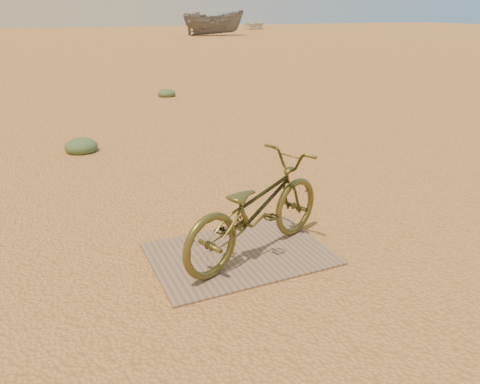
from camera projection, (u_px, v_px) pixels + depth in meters
name	position (u px, v px, depth m)	size (l,w,h in m)	color
ground	(212.00, 285.00, 3.98)	(120.00, 120.00, 0.00)	#BD824E
plywood_board	(240.00, 254.00, 4.46)	(1.66, 1.15, 0.02)	#7E6354
bicycle	(256.00, 208.00, 4.29)	(0.62, 1.77, 0.93)	brown
boat_mid_right	(214.00, 23.00, 39.40)	(1.96, 5.21, 2.02)	slate
boat_far_right	(253.00, 24.00, 52.04)	(3.41, 4.78, 0.99)	white
kale_a	(82.00, 151.00, 7.68)	(0.53, 0.53, 0.29)	#44603E
kale_b	(167.00, 96.00, 12.47)	(0.47, 0.47, 0.26)	#44603E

